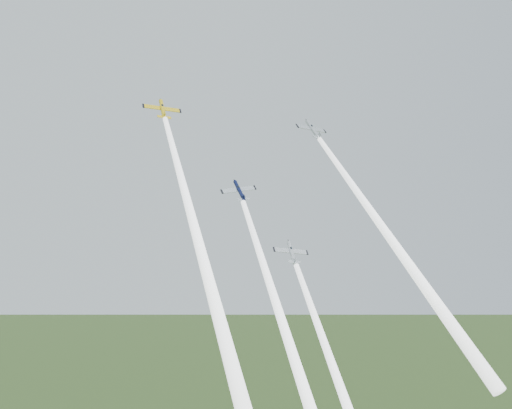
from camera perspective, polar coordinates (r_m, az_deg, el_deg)
name	(u,v)px	position (r m, az deg, el deg)	size (l,w,h in m)	color
plane_yellow	(162,109)	(127.20, -8.31, 8.39)	(7.69, 7.63, 1.20)	yellow
smoke_trail_yellow	(197,236)	(100.47, -5.29, -2.81)	(2.19, 2.19, 63.92)	white
plane_navy	(239,191)	(120.68, -1.48, 1.25)	(6.94, 6.89, 1.09)	#0D1339
smoke_trail_navy	(291,350)	(97.43, 3.17, -12.82)	(2.19, 2.19, 66.30)	white
plane_silver_right	(313,129)	(131.46, 5.06, 6.67)	(7.32, 7.26, 1.15)	#A9B0B7
smoke_trail_silver_right	(394,244)	(111.88, 12.17, -3.42)	(2.19, 2.19, 58.79)	white
plane_silver_low	(292,252)	(116.01, 3.18, -4.26)	(6.74, 6.69, 1.06)	#B6BDC5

